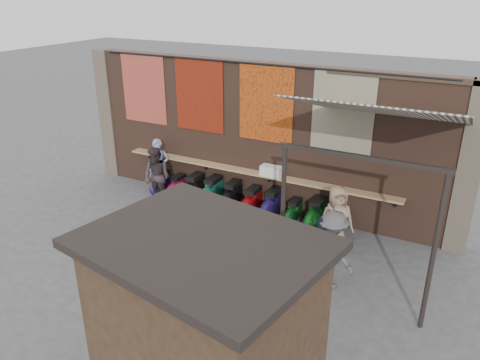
# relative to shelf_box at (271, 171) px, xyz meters

# --- Properties ---
(ground) EXTENTS (70.00, 70.00, 0.00)m
(ground) POSITION_rel_shelf_box_xyz_m (-0.58, -2.30, -1.26)
(ground) COLOR #474749
(ground) RESTS_ON ground
(brick_wall) EXTENTS (10.00, 0.40, 4.00)m
(brick_wall) POSITION_rel_shelf_box_xyz_m (-0.58, 0.40, 0.74)
(brick_wall) COLOR brown
(brick_wall) RESTS_ON ground
(pier_left) EXTENTS (0.50, 0.50, 4.00)m
(pier_left) POSITION_rel_shelf_box_xyz_m (-5.78, 0.40, 0.74)
(pier_left) COLOR #4C4238
(pier_left) RESTS_ON ground
(pier_right) EXTENTS (0.50, 0.50, 4.00)m
(pier_right) POSITION_rel_shelf_box_xyz_m (4.62, 0.40, 0.74)
(pier_right) COLOR #4C4238
(pier_right) RESTS_ON ground
(eating_counter) EXTENTS (8.00, 0.32, 0.05)m
(eating_counter) POSITION_rel_shelf_box_xyz_m (-0.58, 0.03, -0.16)
(eating_counter) COLOR #9E7A51
(eating_counter) RESTS_ON brick_wall
(shelf_box) EXTENTS (0.55, 0.29, 0.27)m
(shelf_box) POSITION_rel_shelf_box_xyz_m (0.00, 0.00, 0.00)
(shelf_box) COLOR white
(shelf_box) RESTS_ON eating_counter
(tapestry_redgold) EXTENTS (1.50, 0.02, 2.00)m
(tapestry_redgold) POSITION_rel_shelf_box_xyz_m (-4.18, 0.18, 1.74)
(tapestry_redgold) COLOR maroon
(tapestry_redgold) RESTS_ON brick_wall
(tapestry_sun) EXTENTS (1.50, 0.02, 2.00)m
(tapestry_sun) POSITION_rel_shelf_box_xyz_m (-2.28, 0.18, 1.74)
(tapestry_sun) COLOR red
(tapestry_sun) RESTS_ON brick_wall
(tapestry_orange) EXTENTS (1.50, 0.02, 2.00)m
(tapestry_orange) POSITION_rel_shelf_box_xyz_m (-0.28, 0.18, 1.74)
(tapestry_orange) COLOR #B34D16
(tapestry_orange) RESTS_ON brick_wall
(tapestry_multi) EXTENTS (1.50, 0.02, 2.00)m
(tapestry_multi) POSITION_rel_shelf_box_xyz_m (1.72, 0.18, 1.74)
(tapestry_multi) COLOR teal
(tapestry_multi) RESTS_ON brick_wall
(hang_rail) EXTENTS (9.50, 0.06, 0.06)m
(hang_rail) POSITION_rel_shelf_box_xyz_m (-0.58, 0.17, 2.72)
(hang_rail) COLOR black
(hang_rail) RESTS_ON brick_wall
(scooter_stool_0) EXTENTS (0.34, 0.75, 0.71)m
(scooter_stool_0) POSITION_rel_shelf_box_xyz_m (-3.37, -0.35, -0.91)
(scooter_stool_0) COLOR navy
(scooter_stool_0) RESTS_ON ground
(scooter_stool_1) EXTENTS (0.32, 0.71, 0.67)m
(scooter_stool_1) POSITION_rel_shelf_box_xyz_m (-2.85, -0.28, -0.93)
(scooter_stool_1) COLOR maroon
(scooter_stool_1) RESTS_ON ground
(scooter_stool_2) EXTENTS (0.39, 0.86, 0.82)m
(scooter_stool_2) POSITION_rel_shelf_box_xyz_m (-2.24, -0.33, -0.85)
(scooter_stool_2) COLOR black
(scooter_stool_2) RESTS_ON ground
(scooter_stool_3) EXTENTS (0.40, 0.88, 0.83)m
(scooter_stool_3) POSITION_rel_shelf_box_xyz_m (-1.66, -0.29, -0.84)
(scooter_stool_3) COLOR #1C715D
(scooter_stool_3) RESTS_ON ground
(scooter_stool_4) EXTENTS (0.38, 0.85, 0.81)m
(scooter_stool_4) POSITION_rel_shelf_box_xyz_m (-1.05, -0.26, -0.86)
(scooter_stool_4) COLOR black
(scooter_stool_4) RESTS_ON ground
(scooter_stool_5) EXTENTS (0.38, 0.84, 0.80)m
(scooter_stool_5) POSITION_rel_shelf_box_xyz_m (-0.39, -0.35, -0.86)
(scooter_stool_5) COLOR #990B10
(scooter_stool_5) RESTS_ON ground
(scooter_stool_6) EXTENTS (0.39, 0.88, 0.83)m
(scooter_stool_6) POSITION_rel_shelf_box_xyz_m (0.18, -0.27, -0.85)
(scooter_stool_6) COLOR #1E1551
(scooter_stool_6) RESTS_ON ground
(scooter_stool_7) EXTENTS (0.32, 0.70, 0.67)m
(scooter_stool_7) POSITION_rel_shelf_box_xyz_m (0.79, -0.26, -0.93)
(scooter_stool_7) COLOR #0D4417
(scooter_stool_7) RESTS_ON ground
(scooter_stool_8) EXTENTS (0.40, 0.88, 0.84)m
(scooter_stool_8) POSITION_rel_shelf_box_xyz_m (1.41, -0.32, -0.84)
(scooter_stool_8) COLOR #0C5918
(scooter_stool_8) RESTS_ON ground
(scooter_stool_9) EXTENTS (0.33, 0.74, 0.70)m
(scooter_stool_9) POSITION_rel_shelf_box_xyz_m (2.00, -0.30, -0.91)
(scooter_stool_9) COLOR navy
(scooter_stool_9) RESTS_ON ground
(diner_left) EXTENTS (0.73, 0.63, 1.70)m
(diner_left) POSITION_rel_shelf_box_xyz_m (-3.46, -0.30, -0.41)
(diner_left) COLOR #7E8FB7
(diner_left) RESTS_ON ground
(diner_right) EXTENTS (0.85, 0.69, 1.67)m
(diner_right) POSITION_rel_shelf_box_xyz_m (-3.09, -0.90, -0.43)
(diner_right) COLOR #33282C
(diner_right) RESTS_ON ground
(shopper_navy) EXTENTS (0.98, 0.72, 1.55)m
(shopper_navy) POSITION_rel_shelf_box_xyz_m (2.23, -2.50, -0.49)
(shopper_navy) COLOR #162233
(shopper_navy) RESTS_ON ground
(shopper_grey) EXTENTS (1.27, 1.09, 1.71)m
(shopper_grey) POSITION_rel_shelf_box_xyz_m (2.44, -2.43, -0.41)
(shopper_grey) COLOR #504F54
(shopper_grey) RESTS_ON ground
(shopper_tan) EXTENTS (0.97, 0.91, 1.67)m
(shopper_tan) POSITION_rel_shelf_box_xyz_m (2.13, -1.11, -0.43)
(shopper_tan) COLOR #9B7C62
(shopper_tan) RESTS_ON ground
(market_stall) EXTENTS (2.92, 2.40, 2.83)m
(market_stall) POSITION_rel_shelf_box_xyz_m (1.86, -6.34, 0.15)
(market_stall) COLOR black
(market_stall) RESTS_ON ground
(stall_roof) EXTENTS (3.28, 2.74, 0.12)m
(stall_roof) POSITION_rel_shelf_box_xyz_m (1.86, -6.34, 1.63)
(stall_roof) COLOR black
(stall_roof) RESTS_ON market_stall
(stall_sign) EXTENTS (1.19, 0.26, 0.50)m
(stall_sign) POSITION_rel_shelf_box_xyz_m (2.04, -5.35, 0.79)
(stall_sign) COLOR gold
(stall_sign) RESTS_ON market_stall
(stall_shelf) EXTENTS (2.15, 0.49, 0.06)m
(stall_shelf) POSITION_rel_shelf_box_xyz_m (2.04, -5.35, -0.23)
(stall_shelf) COLOR #473321
(stall_shelf) RESTS_ON market_stall
(awning_canvas) EXTENTS (3.20, 3.28, 0.97)m
(awning_canvas) POSITION_rel_shelf_box_xyz_m (2.92, -1.40, 2.29)
(awning_canvas) COLOR beige
(awning_canvas) RESTS_ON brick_wall
(awning_ledger) EXTENTS (3.30, 0.08, 0.12)m
(awning_ledger) POSITION_rel_shelf_box_xyz_m (2.92, 0.19, 2.69)
(awning_ledger) COLOR #33261C
(awning_ledger) RESTS_ON brick_wall
(awning_header) EXTENTS (3.00, 0.08, 0.08)m
(awning_header) POSITION_rel_shelf_box_xyz_m (2.92, -2.90, 1.82)
(awning_header) COLOR black
(awning_header) RESTS_ON awning_post_left
(awning_post_left) EXTENTS (0.09, 0.09, 3.10)m
(awning_post_left) POSITION_rel_shelf_box_xyz_m (1.52, -2.90, 0.29)
(awning_post_left) COLOR black
(awning_post_left) RESTS_ON ground
(awning_post_right) EXTENTS (0.09, 0.09, 3.10)m
(awning_post_right) POSITION_rel_shelf_box_xyz_m (4.32, -2.90, 0.29)
(awning_post_right) COLOR black
(awning_post_right) RESTS_ON ground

